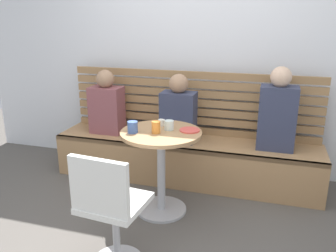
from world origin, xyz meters
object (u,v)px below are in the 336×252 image
at_px(booth_bench, 185,160).
at_px(person_child_left, 178,112).
at_px(cup_glass_short, 169,125).
at_px(cup_espresso_small, 161,123).
at_px(white_chair, 110,208).
at_px(plate_small, 190,130).
at_px(person_adult, 278,113).
at_px(cup_mug_blue, 133,127).
at_px(cafe_table, 161,156).
at_px(person_child_middle, 107,105).
at_px(cup_tumbler_orange, 156,127).

height_order(booth_bench, person_child_left, person_child_left).
relative_size(cup_glass_short, cup_espresso_small, 1.43).
bearing_deg(white_chair, cup_espresso_small, 87.31).
xyz_separation_m(white_chair, plate_small, (0.31, 0.89, 0.28)).
xyz_separation_m(person_adult, cup_glass_short, (-0.87, -0.62, -0.01)).
relative_size(white_chair, person_adult, 1.09).
xyz_separation_m(cup_espresso_small, plate_small, (0.27, -0.07, -0.02)).
bearing_deg(cup_espresso_small, cup_mug_blue, -123.54).
distance_m(booth_bench, cup_glass_short, 0.82).
relative_size(person_child_left, cup_espresso_small, 12.13).
xyz_separation_m(cafe_table, person_child_left, (-0.02, 0.64, 0.22)).
relative_size(person_child_left, cup_glass_short, 8.49).
bearing_deg(plate_small, cup_espresso_small, 165.20).
height_order(person_child_left, person_child_middle, same).
bearing_deg(person_child_middle, person_child_left, -2.74).
relative_size(person_child_left, person_child_middle, 1.00).
bearing_deg(cup_glass_short, plate_small, 6.96).
bearing_deg(booth_bench, person_child_left, -156.39).
relative_size(booth_bench, cup_tumbler_orange, 27.00).
height_order(person_child_left, cup_espresso_small, person_child_left).
relative_size(booth_bench, cup_glass_short, 33.75).
xyz_separation_m(person_child_middle, plate_small, (1.05, -0.59, 0.00)).
relative_size(cafe_table, cup_tumbler_orange, 7.40).
distance_m(person_child_middle, cup_tumbler_orange, 1.08).
height_order(white_chair, person_adult, person_adult).
distance_m(person_adult, cup_mug_blue, 1.37).
height_order(cafe_table, cup_glass_short, cup_glass_short).
distance_m(cup_mug_blue, cup_glass_short, 0.31).
relative_size(cafe_table, plate_small, 4.35).
relative_size(white_chair, cup_espresso_small, 15.18).
xyz_separation_m(person_child_left, person_child_middle, (-0.81, 0.04, -0.00)).
bearing_deg(cup_tumbler_orange, person_child_middle, 137.71).
distance_m(booth_bench, person_child_left, 0.53).
xyz_separation_m(cup_mug_blue, cup_espresso_small, (0.17, 0.25, -0.02)).
relative_size(white_chair, person_child_middle, 1.25).
bearing_deg(cup_espresso_small, booth_bench, 80.11).
relative_size(booth_bench, person_adult, 3.45).
bearing_deg(white_chair, cup_mug_blue, 99.61).
relative_size(booth_bench, white_chair, 3.18).
relative_size(person_adult, person_child_middle, 1.15).
relative_size(booth_bench, cafe_table, 3.65).
bearing_deg(cup_glass_short, person_child_middle, 144.99).
distance_m(white_chair, cup_mug_blue, 0.79).
relative_size(booth_bench, cup_espresso_small, 48.21).
xyz_separation_m(cup_mug_blue, cup_tumbler_orange, (0.19, 0.05, 0.00)).
bearing_deg(cup_tumbler_orange, booth_bench, 84.43).
height_order(person_adult, person_child_middle, person_adult).
height_order(person_child_middle, cup_mug_blue, person_child_middle).
relative_size(cup_mug_blue, plate_small, 0.56).
height_order(white_chair, cup_glass_short, white_chair).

